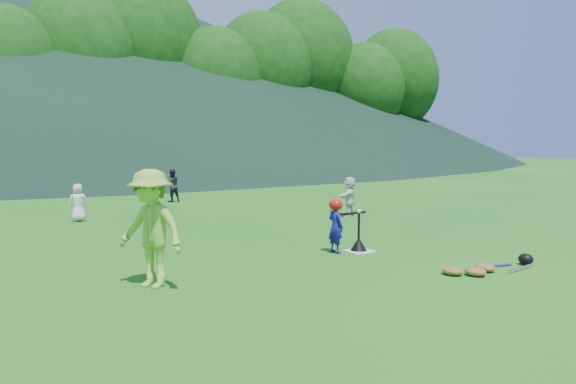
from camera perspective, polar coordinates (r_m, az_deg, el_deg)
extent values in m
plane|color=#155613|center=(10.34, 7.18, -6.02)|extent=(120.00, 120.00, 0.00)
cube|color=silver|center=(10.34, 7.18, -5.96)|extent=(0.45, 0.45, 0.02)
sphere|color=white|center=(10.22, 7.22, -1.95)|extent=(0.08, 0.08, 0.08)
imported|color=#16148F|center=(10.09, 4.86, -3.53)|extent=(0.25, 0.36, 0.95)
imported|color=#7FBF38|center=(7.86, -13.74, -3.63)|extent=(1.05, 1.21, 1.62)
imported|color=silver|center=(15.02, -20.56, -1.01)|extent=(0.48, 0.32, 0.96)
imported|color=black|center=(19.15, -11.71, 0.65)|extent=(0.56, 0.45, 1.10)
imported|color=silver|center=(15.09, 6.27, -0.47)|extent=(1.00, 0.81, 1.07)
cone|color=black|center=(10.32, 7.19, -5.42)|extent=(0.30, 0.30, 0.18)
cylinder|color=black|center=(10.26, 7.21, -3.55)|extent=(0.04, 0.04, 0.50)
ellipsoid|color=red|center=(10.04, 4.87, -1.30)|extent=(0.24, 0.26, 0.22)
cylinder|color=black|center=(10.20, 6.38, -2.17)|extent=(0.62, 0.12, 0.07)
ellipsoid|color=olive|center=(8.86, 18.51, -7.68)|extent=(0.28, 0.34, 0.13)
ellipsoid|color=olive|center=(9.20, 19.37, -7.24)|extent=(0.28, 0.34, 0.13)
ellipsoid|color=olive|center=(8.82, 16.35, -7.68)|extent=(0.28, 0.34, 0.13)
cylinder|color=silver|center=(9.50, 22.53, -7.17)|extent=(0.72, 0.17, 0.06)
cylinder|color=#263FA5|center=(9.55, 20.12, -7.04)|extent=(0.68, 0.19, 0.05)
ellipsoid|color=black|center=(9.92, 23.00, -6.30)|extent=(0.22, 0.24, 0.19)
cube|color=gray|center=(36.54, -21.03, 2.52)|extent=(70.00, 0.03, 1.20)
cube|color=yellow|center=(36.53, -21.06, 3.52)|extent=(70.00, 0.08, 0.08)
cylinder|color=gray|center=(36.54, -21.03, 2.52)|extent=(0.07, 0.07, 1.30)
cylinder|color=gray|center=(54.77, 18.03, 3.32)|extent=(0.07, 0.07, 1.30)
cylinder|color=#382314|center=(40.10, -26.59, 3.96)|extent=(0.56, 0.56, 3.22)
ellipsoid|color=#164711|center=(40.37, -26.88, 11.22)|extent=(6.99, 6.99, 8.04)
cylinder|color=#382314|center=(42.22, -20.24, 4.61)|extent=(0.56, 0.56, 3.81)
ellipsoid|color=#164711|center=(42.64, -20.49, 12.76)|extent=(8.28, 8.28, 9.53)
cylinder|color=#382314|center=(44.81, -14.55, 5.14)|extent=(0.56, 0.56, 4.41)
ellipsoid|color=#164711|center=(45.39, -14.75, 14.00)|extent=(9.58, 9.58, 11.01)
cylinder|color=#382314|center=(43.63, -7.33, 4.51)|extent=(0.56, 0.56, 3.25)
ellipsoid|color=#164711|center=(43.89, -7.41, 11.26)|extent=(7.07, 7.07, 8.13)
cylinder|color=#382314|center=(47.08, -2.69, 4.94)|extent=(0.56, 0.56, 3.85)
ellipsoid|color=#164711|center=(47.47, -2.72, 12.33)|extent=(8.36, 8.36, 9.61)
cylinder|color=#382314|center=(50.79, 1.30, 5.29)|extent=(0.56, 0.56, 4.44)
ellipsoid|color=#164711|center=(51.32, 1.31, 13.18)|extent=(9.65, 9.65, 11.10)
cylinder|color=#382314|center=(51.13, 7.67, 4.59)|extent=(0.56, 0.56, 3.29)
ellipsoid|color=#164711|center=(51.36, 7.74, 10.42)|extent=(7.14, 7.14, 8.22)
cylinder|color=#382314|center=(55.37, 10.60, 4.89)|extent=(0.56, 0.56, 3.88)
ellipsoid|color=#164711|center=(55.70, 10.71, 11.24)|extent=(8.44, 8.44, 9.70)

